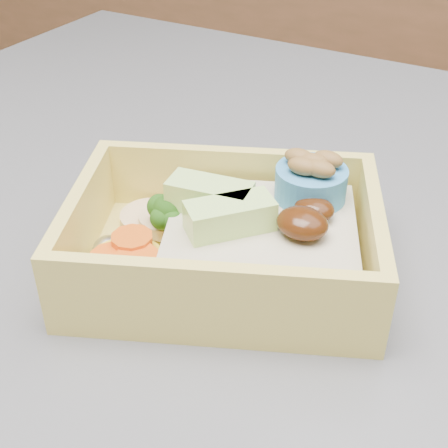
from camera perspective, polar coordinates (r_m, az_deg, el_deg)
The scene contains 1 object.
bento_box at distance 0.39m, azimuth 0.83°, elevation -1.40°, with size 0.23×0.20×0.07m.
Camera 1 is at (-0.03, -0.38, 1.17)m, focal length 50.00 mm.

